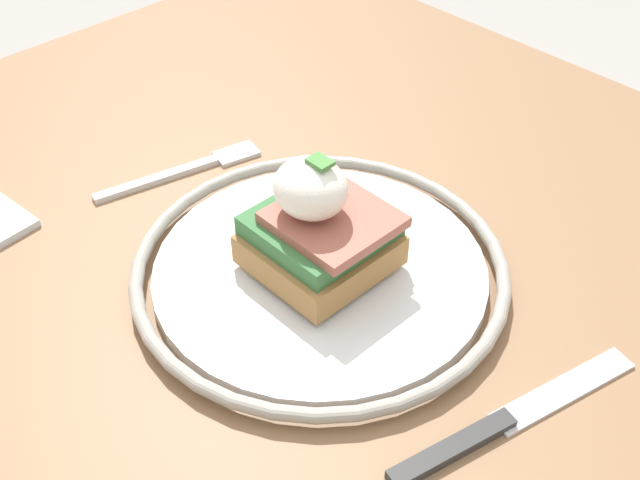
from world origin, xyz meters
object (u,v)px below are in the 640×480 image
fork (187,169)px  knife (497,425)px  plate (320,269)px  sandwich (319,226)px

fork → knife: bearing=-3.8°
fork → knife: 0.33m
plate → knife: (0.17, -0.01, -0.01)m
fork → knife: size_ratio=0.80×
sandwich → fork: (-0.17, 0.01, -0.04)m
plate → sandwich: (-0.00, 0.00, 0.04)m
plate → knife: size_ratio=1.48×
plate → sandwich: sandwich is taller
plate → fork: (-0.17, 0.01, -0.01)m
fork → sandwich: bearing=-2.9°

